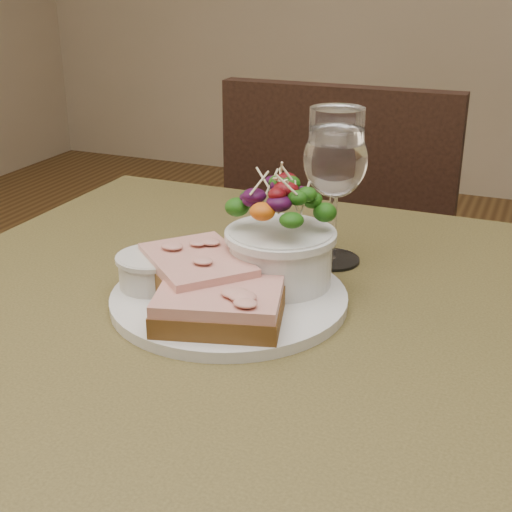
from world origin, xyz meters
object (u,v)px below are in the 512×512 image
at_px(cafe_table, 245,393).
at_px(ramekin, 152,269).
at_px(sandwich_front, 219,306).
at_px(sandwich_back, 197,271).
at_px(salad_bowl, 281,232).
at_px(dinner_plate, 229,298).
at_px(chair_far, 349,352).
at_px(wine_glass, 335,164).

height_order(cafe_table, ramekin, ramekin).
relative_size(sandwich_front, ramekin, 1.99).
relative_size(sandwich_back, ramekin, 2.18).
distance_m(sandwich_front, salad_bowl, 0.12).
xyz_separation_m(dinner_plate, sandwich_back, (-0.03, -0.01, 0.03)).
relative_size(chair_far, wine_glass, 5.14).
relative_size(dinner_plate, sandwich_front, 1.79).
bearing_deg(ramekin, wine_glass, 47.89).
height_order(ramekin, salad_bowl, salad_bowl).
bearing_deg(sandwich_front, salad_bowl, 63.22).
height_order(cafe_table, sandwich_back, sandwich_back).
xyz_separation_m(dinner_plate, wine_glass, (0.07, 0.15, 0.12)).
bearing_deg(sandwich_back, ramekin, -133.68).
xyz_separation_m(chair_far, ramekin, (-0.04, -0.73, 0.49)).
height_order(cafe_table, salad_bowl, salad_bowl).
height_order(chair_far, sandwich_back, chair_far).
distance_m(cafe_table, salad_bowl, 0.18).
bearing_deg(dinner_plate, chair_far, 93.62).
bearing_deg(ramekin, dinner_plate, 9.73).
bearing_deg(salad_bowl, ramekin, -153.73).
xyz_separation_m(chair_far, dinner_plate, (0.05, -0.72, 0.46)).
relative_size(sandwich_front, wine_glass, 0.82).
distance_m(chair_far, sandwich_back, 0.88).
relative_size(sandwich_front, sandwich_back, 0.91).
height_order(sandwich_front, ramekin, ramekin).
distance_m(chair_far, ramekin, 0.88).
xyz_separation_m(cafe_table, dinner_plate, (-0.02, 0.01, 0.11)).
bearing_deg(cafe_table, sandwich_front, -95.34).
relative_size(sandwich_back, wine_glass, 0.89).
bearing_deg(wine_glass, salad_bowl, -104.11).
height_order(sandwich_front, salad_bowl, salad_bowl).
bearing_deg(chair_far, cafe_table, 94.60).
bearing_deg(cafe_table, chair_far, 95.36).
relative_size(chair_far, sandwich_back, 5.75).
bearing_deg(sandwich_front, cafe_table, 69.15).
distance_m(ramekin, wine_glass, 0.25).
xyz_separation_m(chair_far, sandwich_front, (0.06, -0.78, 0.49)).
relative_size(cafe_table, dinner_plate, 3.14).
distance_m(cafe_table, ramekin, 0.17).
xyz_separation_m(chair_far, sandwich_back, (0.01, -0.73, 0.49)).
xyz_separation_m(sandwich_back, wine_glass, (0.10, 0.17, 0.09)).
distance_m(chair_far, dinner_plate, 0.86).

